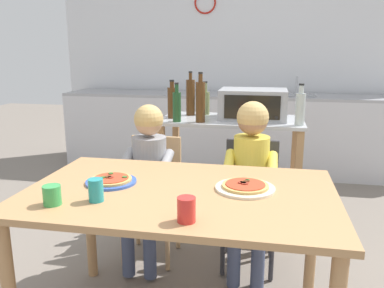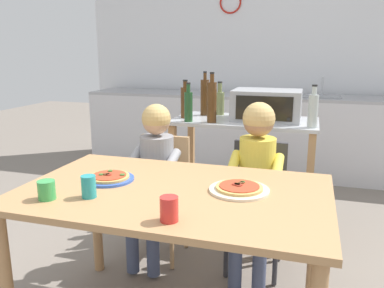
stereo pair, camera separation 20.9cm
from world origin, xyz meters
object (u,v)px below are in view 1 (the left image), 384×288
Objects in this scene: bottle_brown_beer at (300,108)px; pizza_plate_cream at (245,187)px; kitchen_island_cart at (231,156)px; bottle_tall_green_wine at (205,102)px; dining_table at (180,209)px; drinking_cup_green at (52,195)px; toaster_oven at (253,104)px; dining_chair_left at (153,188)px; drinking_cup_teal at (96,190)px; child_in_grey_shirt at (147,167)px; bottle_slim_sauce at (172,102)px; child_in_yellow_shirt at (251,168)px; dining_chair_right at (250,194)px; bottle_squat_spirits at (177,106)px; drinking_cup_red at (186,210)px; pizza_plate_blue_rimmed at (111,180)px; bottle_clear_vinegar at (200,101)px; bottle_dark_olive_oil at (190,97)px.

pizza_plate_cream is (-0.31, -1.04, -0.23)m from bottle_brown_beer.
bottle_tall_green_wine is (-0.24, 0.17, 0.40)m from kitchen_island_cart.
kitchen_island_cart is at bearing 84.73° from dining_table.
drinking_cup_green is at bearing -102.08° from bottle_tall_green_wine.
toaster_oven reaches higher than dining_table.
bottle_tall_green_wine reaches higher than drinking_cup_green.
dining_chair_left is 8.12× the size of drinking_cup_teal.
bottle_slim_sauce is at bearing 88.40° from child_in_grey_shirt.
child_in_yellow_shirt is 1.21m from drinking_cup_green.
dining_chair_right reaches higher than dining_table.
kitchen_island_cart is 3.78× the size of bottle_squat_spirits.
dining_chair_left reaches higher than pizza_plate_cream.
dining_chair_right is at bearing -30.82° from bottle_squat_spirits.
bottle_brown_beer is at bearing 70.67° from drinking_cup_red.
bottle_tall_green_wine is at bearing 106.73° from pizza_plate_cream.
drinking_cup_teal is at bearing -89.48° from bottle_slim_sauce.
toaster_oven reaches higher than kitchen_island_cart.
drinking_cup_green is at bearing -111.21° from kitchen_island_cart.
bottle_tall_green_wine is 0.40m from bottle_squat_spirits.
bottle_brown_beer is at bearing 54.59° from drinking_cup_teal.
dining_chair_left is at bearing 90.00° from pizza_plate_blue_rimmed.
bottle_slim_sauce is at bearing 84.23° from drinking_cup_green.
pizza_plate_blue_rimmed and pizza_plate_cream have the same top height.
bottle_clear_vinegar reaches higher than drinking_cup_teal.
drinking_cup_red reaches higher than dining_chair_right.
bottle_dark_olive_oil reaches higher than child_in_yellow_shirt.
toaster_oven is 0.59m from bottle_squat_spirits.
pizza_plate_cream is (0.02, -1.24, -0.22)m from toaster_oven.
bottle_brown_beer is 1.30m from dining_table.
kitchen_island_cart is at bearing -18.33° from bottle_dark_olive_oil.
bottle_clear_vinegar is at bearing 5.18° from bottle_squat_spirits.
drinking_cup_teal is (-0.06, -1.29, -0.19)m from bottle_squat_spirits.
toaster_oven is 5.93× the size of drinking_cup_green.
pizza_plate_blue_rimmed is (-0.00, -0.58, 0.10)m from child_in_grey_shirt.
drinking_cup_red reaches higher than drinking_cup_green.
bottle_clear_vinegar reaches higher than kitchen_island_cart.
drinking_cup_green reaches higher than dining_chair_right.
dining_chair_right is (0.03, -0.56, -0.51)m from toaster_oven.
child_in_yellow_shirt is (0.65, -0.11, 0.21)m from dining_chair_left.
child_in_yellow_shirt is (-0.31, -0.47, -0.31)m from bottle_brown_beer.
drinking_cup_teal is at bearing -87.90° from child_in_grey_shirt.
dining_chair_left is (-0.35, 0.73, -0.18)m from dining_table.
bottle_tall_green_wine is 1.49m from dining_table.
toaster_oven is at bearing 8.44° from kitchen_island_cart.
drinking_cup_teal is at bearing -93.43° from bottle_dark_olive_oil.
dining_chair_right is at bearing -41.88° from bottle_clear_vinegar.
dining_chair_right is 1.33m from drinking_cup_green.
bottle_dark_olive_oil is (0.04, 0.32, 0.03)m from bottle_squat_spirits.
toaster_oven is 1.26m from pizza_plate_cream.
bottle_slim_sauce reaches higher than child_in_yellow_shirt.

